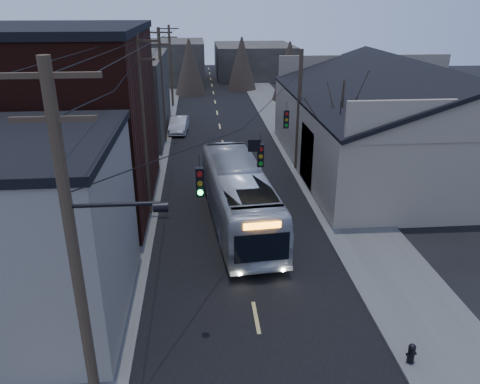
% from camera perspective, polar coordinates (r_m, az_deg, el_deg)
% --- Properties ---
extents(road_surface, '(9.00, 110.00, 0.02)m').
position_cam_1_polar(road_surface, '(38.72, -1.93, 5.08)').
color(road_surface, black).
rests_on(road_surface, ground).
extents(sidewalk_left, '(4.00, 110.00, 0.12)m').
position_cam_1_polar(sidewalk_left, '(38.93, -11.56, 4.80)').
color(sidewalk_left, '#474744').
rests_on(sidewalk_left, ground).
extents(sidewalk_right, '(4.00, 110.00, 0.12)m').
position_cam_1_polar(sidewalk_right, '(39.57, 7.55, 5.35)').
color(sidewalk_right, '#474744').
rests_on(sidewalk_right, ground).
extents(building_clapboard, '(8.00, 8.00, 7.00)m').
position_cam_1_polar(building_clapboard, '(19.17, -26.17, -4.80)').
color(building_clapboard, slate).
rests_on(building_clapboard, ground).
extents(building_brick, '(10.00, 12.00, 10.00)m').
position_cam_1_polar(building_brick, '(28.85, -21.30, 7.81)').
color(building_brick, black).
rests_on(building_brick, ground).
extents(building_left_far, '(9.00, 14.00, 7.00)m').
position_cam_1_polar(building_left_far, '(44.31, -15.05, 11.21)').
color(building_left_far, '#2D2924').
rests_on(building_left_far, ground).
extents(warehouse, '(16.16, 20.60, 7.73)m').
position_cam_1_polar(warehouse, '(36.33, 19.59, 7.03)').
color(warehouse, gray).
rests_on(warehouse, ground).
extents(building_far_left, '(10.00, 12.00, 6.00)m').
position_cam_1_polar(building_far_left, '(72.54, -8.50, 15.40)').
color(building_far_left, '#2D2924').
rests_on(building_far_left, ground).
extents(building_far_right, '(12.00, 14.00, 5.00)m').
position_cam_1_polar(building_far_right, '(77.96, 1.66, 15.72)').
color(building_far_right, '#2D2924').
rests_on(building_far_right, ground).
extents(bare_tree, '(0.40, 0.40, 7.20)m').
position_cam_1_polar(bare_tree, '(29.30, 11.99, 6.22)').
color(bare_tree, black).
rests_on(bare_tree, ground).
extents(utility_lines, '(11.24, 45.28, 10.50)m').
position_cam_1_polar(utility_lines, '(31.77, -7.14, 10.29)').
color(utility_lines, '#382B1E').
rests_on(utility_lines, ground).
extents(bus, '(3.78, 12.12, 3.32)m').
position_cam_1_polar(bus, '(25.33, -0.16, -0.51)').
color(bus, '#A8AEB5').
rests_on(bus, ground).
extents(parked_car, '(1.85, 4.49, 1.45)m').
position_cam_1_polar(parked_car, '(44.45, -7.46, 8.13)').
color(parked_car, '#AFB0B7').
rests_on(parked_car, ground).
extents(fire_hydrant, '(0.36, 0.26, 0.75)m').
position_cam_1_polar(fire_hydrant, '(17.61, 20.17, -17.90)').
color(fire_hydrant, black).
rests_on(fire_hydrant, sidewalk_right).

